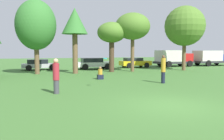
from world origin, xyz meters
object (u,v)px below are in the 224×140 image
Objects in this scene: delivery_truck_red at (173,58)px; delivery_truck_blue at (211,57)px; tree_4 at (133,27)px; person_catcher at (163,69)px; parked_car_white at (94,63)px; tree_1 at (36,25)px; tree_5 at (185,26)px; bystander_sitting at (100,74)px; parked_car_silver at (40,64)px; person_thrower at (56,76)px; tree_2 at (75,23)px; tree_3 at (112,33)px; frisbee at (105,58)px; parked_car_yellow at (135,62)px.

delivery_truck_red is 0.92× the size of delivery_truck_blue.
tree_4 reaches higher than delivery_truck_blue.
person_catcher is 0.44× the size of parked_car_white.
delivery_truck_red is (18.10, 4.79, -3.37)m from tree_1.
delivery_truck_blue is (8.60, 5.43, -3.71)m from tree_5.
parked_car_silver is at bearing 112.29° from bystander_sitting.
person_catcher reaches higher than parked_car_white.
person_thrower is 0.26× the size of tree_5.
delivery_truck_blue is at bearing 32.27° from tree_5.
tree_1 is 15.81m from tree_5.
tree_2 is 1.22× the size of tree_3.
frisbee is at bearing -1.09° from person_catcher.
delivery_truck_red is at bearing 20.41° from tree_2.
person_thrower is at bearing -146.38° from tree_5.
parked_car_white is (6.22, -0.79, 0.07)m from parked_car_silver.
person_thrower is 19.36m from parked_car_yellow.
parked_car_white is at bearing 78.60° from frisbee.
delivery_truck_red is (17.79, 0.07, 0.60)m from parked_car_silver.
tree_4 is at bearing 58.37° from frisbee.
delivery_truck_red reaches higher than bystander_sitting.
frisbee is at bearing -102.44° from parked_car_white.
frisbee is at bearing -89.06° from tree_2.
parked_car_white is (6.53, 3.93, -3.89)m from tree_1.
tree_3 is 5.27m from parked_car_white.
tree_5 reaches higher than delivery_truck_blue.
parked_car_yellow is at bearing 21.17° from tree_1.
frisbee is 15.52m from tree_5.
tree_3 is at bearing 174.34° from tree_5.
parked_car_silver is 0.70× the size of delivery_truck_blue.
person_thrower is 11.48m from tree_1.
person_catcher is 9.67m from tree_3.
tree_3 is at bearing -0.64° from tree_1.
frisbee is at bearing -145.72° from delivery_truck_blue.
tree_4 is (5.99, 9.72, 2.94)m from frisbee.
delivery_truck_blue reaches higher than parked_car_yellow.
parked_car_white is at bearing 78.86° from bystander_sitting.
bystander_sitting is at bearing -153.49° from delivery_truck_blue.
tree_4 reaches higher than parked_car_yellow.
delivery_truck_blue reaches higher than parked_car_silver.
person_catcher is 13.28m from parked_car_white.
bystander_sitting is 17.15m from delivery_truck_red.
tree_1 is 1.70× the size of parked_car_silver.
parked_car_silver is 0.76× the size of delivery_truck_red.
bystander_sitting is (-3.51, 3.46, -0.59)m from person_catcher.
bystander_sitting is (3.79, 5.06, -0.54)m from person_thrower.
parked_car_white reaches higher than bystander_sitting.
parked_car_silver is at bearing 86.17° from tree_1.
tree_2 is at bearing -74.32° from person_catcher.
delivery_truck_red is (2.32, 5.70, -3.70)m from tree_5.
person_thrower is at bearing -147.91° from delivery_truck_blue.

